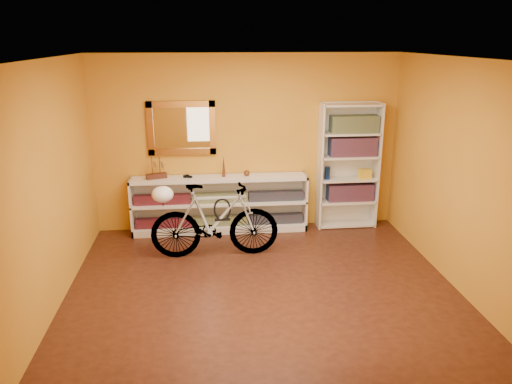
{
  "coord_description": "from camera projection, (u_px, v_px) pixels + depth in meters",
  "views": [
    {
      "loc": [
        -0.61,
        -5.19,
        2.81
      ],
      "look_at": [
        0.0,
        0.7,
        0.95
      ],
      "focal_mm": 34.73,
      "sensor_mm": 36.0,
      "label": 1
    }
  ],
  "objects": [
    {
      "name": "helmet",
      "position": [
        163.0,
        194.0,
        6.31
      ],
      "size": [
        0.28,
        0.27,
        0.21
      ],
      "primitive_type": "ellipsoid",
      "color": "white",
      "rests_on": "bicycle"
    },
    {
      "name": "right_wall",
      "position": [
        458.0,
        175.0,
        5.65
      ],
      "size": [
        0.01,
        4.0,
        2.6
      ],
      "primitive_type": "cube",
      "color": "orange",
      "rests_on": "ground"
    },
    {
      "name": "cd_row_upper",
      "position": [
        220.0,
        198.0,
        7.32
      ],
      "size": [
        2.5,
        0.13,
        0.14
      ],
      "primitive_type": "cube",
      "color": "navy",
      "rests_on": "console_unit"
    },
    {
      "name": "book_row_a",
      "position": [
        350.0,
        192.0,
        7.56
      ],
      "size": [
        0.7,
        0.22,
        0.26
      ],
      "primitive_type": "cube",
      "color": "maroon",
      "rests_on": "bookcase"
    },
    {
      "name": "wall_socket",
      "position": [
        305.0,
        208.0,
        7.72
      ],
      "size": [
        0.09,
        0.02,
        0.09
      ],
      "primitive_type": "cube",
      "color": "silver",
      "rests_on": "back_wall"
    },
    {
      "name": "travel_mug",
      "position": [
        327.0,
        173.0,
        7.41
      ],
      "size": [
        0.09,
        0.09,
        0.19
      ],
      "primitive_type": "cylinder",
      "color": "navy",
      "rests_on": "bookcase"
    },
    {
      "name": "model_ship",
      "position": [
        156.0,
        167.0,
        7.11
      ],
      "size": [
        0.31,
        0.19,
        0.35
      ],
      "primitive_type": null,
      "rotation": [
        0.0,
        0.0,
        0.31
      ],
      "color": "#3C1A11",
      "rests_on": "console_unit"
    },
    {
      "name": "console_unit",
      "position": [
        220.0,
        204.0,
        7.38
      ],
      "size": [
        2.6,
        0.35,
        0.85
      ],
      "primitive_type": null,
      "color": "silver",
      "rests_on": "floor"
    },
    {
      "name": "ceiling",
      "position": [
        263.0,
        58.0,
        5.04
      ],
      "size": [
        4.5,
        4.0,
        0.01
      ],
      "primitive_type": "cube",
      "color": "silver",
      "rests_on": "ground"
    },
    {
      "name": "cd_row_lower",
      "position": [
        220.0,
        221.0,
        7.43
      ],
      "size": [
        2.5,
        0.13,
        0.14
      ],
      "primitive_type": "cube",
      "color": "black",
      "rests_on": "console_unit"
    },
    {
      "name": "decorative_orb",
      "position": [
        247.0,
        173.0,
        7.27
      ],
      "size": [
        0.09,
        0.09,
        0.09
      ],
      "primitive_type": "sphere",
      "color": "brown",
      "rests_on": "console_unit"
    },
    {
      "name": "bronze_ornament",
      "position": [
        224.0,
        166.0,
        7.21
      ],
      "size": [
        0.06,
        0.06,
        0.32
      ],
      "primitive_type": "cone",
      "color": "brown",
      "rests_on": "console_unit"
    },
    {
      "name": "u_lock",
      "position": [
        222.0,
        209.0,
        6.46
      ],
      "size": [
        0.23,
        0.02,
        0.23
      ],
      "primitive_type": "torus",
      "rotation": [
        1.57,
        0.0,
        0.0
      ],
      "color": "black",
      "rests_on": "bicycle"
    },
    {
      "name": "yellow_bag",
      "position": [
        365.0,
        174.0,
        7.45
      ],
      "size": [
        0.19,
        0.14,
        0.14
      ],
      "primitive_type": "cube",
      "rotation": [
        0.0,
        0.0,
        0.14
      ],
      "color": "yellow",
      "rests_on": "bookcase"
    },
    {
      "name": "bookcase",
      "position": [
        348.0,
        166.0,
        7.43
      ],
      "size": [
        0.9,
        0.3,
        1.9
      ],
      "primitive_type": null,
      "color": "silver",
      "rests_on": "floor"
    },
    {
      "name": "gilt_mirror",
      "position": [
        182.0,
        128.0,
        7.13
      ],
      "size": [
        0.98,
        0.06,
        0.78
      ],
      "primitive_type": "cube",
      "color": "brown",
      "rests_on": "back_wall"
    },
    {
      "name": "toy_car",
      "position": [
        188.0,
        178.0,
        7.2
      ],
      "size": [
        0.0,
        0.01,
        0.0
      ],
      "primitive_type": "imported",
      "rotation": [
        0.0,
        0.0,
        1.37
      ],
      "color": "black",
      "rests_on": "console_unit"
    },
    {
      "name": "book_row_c",
      "position": [
        354.0,
        124.0,
        7.24
      ],
      "size": [
        0.7,
        0.22,
        0.25
      ],
      "primitive_type": "cube",
      "color": "navy",
      "rests_on": "bookcase"
    },
    {
      "name": "left_wall",
      "position": [
        50.0,
        187.0,
        5.21
      ],
      "size": [
        0.01,
        4.0,
        2.6
      ],
      "primitive_type": "cube",
      "color": "orange",
      "rests_on": "ground"
    },
    {
      "name": "red_tin",
      "position": [
        337.0,
        126.0,
        7.26
      ],
      "size": [
        0.17,
        0.17,
        0.19
      ],
      "primitive_type": "cube",
      "rotation": [
        0.0,
        0.0,
        0.15
      ],
      "color": "maroon",
      "rests_on": "bookcase"
    },
    {
      "name": "back_wall",
      "position": [
        247.0,
        143.0,
        7.34
      ],
      "size": [
        4.5,
        0.01,
        2.6
      ],
      "primitive_type": "cube",
      "color": "orange",
      "rests_on": "ground"
    },
    {
      "name": "bicycle",
      "position": [
        215.0,
        220.0,
        6.5
      ],
      "size": [
        0.47,
        1.72,
        1.01
      ],
      "primitive_type": "imported",
      "rotation": [
        0.0,
        0.0,
        1.58
      ],
      "color": "silver",
      "rests_on": "floor"
    },
    {
      "name": "floor",
      "position": [
        262.0,
        287.0,
        5.82
      ],
      "size": [
        4.5,
        4.0,
        0.01
      ],
      "primitive_type": "cube",
      "color": "#33160E",
      "rests_on": "ground"
    },
    {
      "name": "book_row_b",
      "position": [
        353.0,
        146.0,
        7.34
      ],
      "size": [
        0.7,
        0.22,
        0.28
      ],
      "primitive_type": "cube",
      "color": "maroon",
      "rests_on": "bookcase"
    }
  ]
}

